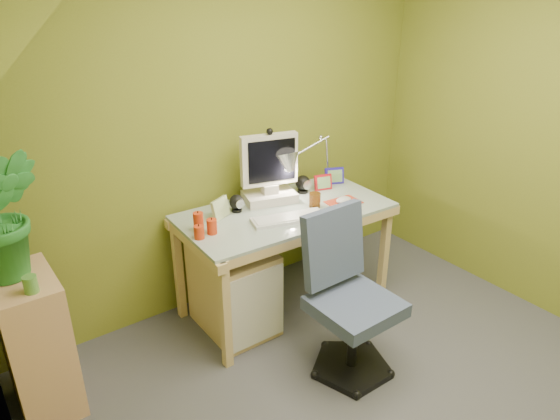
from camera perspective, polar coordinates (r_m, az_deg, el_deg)
wall_back at (r=3.40m, az=-6.01°, el=8.80°), size 3.20×0.01×2.40m
wall_left at (r=1.55m, az=-28.29°, el=-15.42°), size 0.01×3.20×2.40m
slope_ceiling at (r=1.42m, az=-9.25°, el=13.27°), size 1.10×3.20×1.10m
desk at (r=3.50m, az=0.57°, el=-5.41°), size 1.40×0.74×0.73m
monitor at (r=3.38m, az=-1.21°, el=4.99°), size 0.41×0.30×0.51m
speaker_left at (r=3.30m, az=-4.84°, el=0.74°), size 0.09×0.09×0.11m
speaker_right at (r=3.58m, az=2.55°, el=2.90°), size 0.11×0.11×0.13m
keyboard at (r=3.19m, az=0.93°, el=-0.95°), size 0.48×0.26×0.02m
mousepad at (r=3.46m, az=7.04°, el=0.86°), size 0.23×0.17×0.01m
mouse at (r=3.45m, az=7.06°, el=1.12°), size 0.13×0.09×0.04m
amber_tumbler at (r=3.36m, az=3.88°, el=1.10°), size 0.08×0.08×0.10m
candle_cluster at (r=3.03m, az=-8.67°, el=-1.61°), size 0.19×0.18×0.12m
photo_frame_red at (r=3.64m, az=4.79°, el=3.09°), size 0.13×0.05×0.11m
photo_frame_blue at (r=3.76m, az=6.03°, el=3.80°), size 0.13×0.07×0.12m
photo_frame_green at (r=3.22m, az=-6.63°, el=0.19°), size 0.14×0.08×0.13m
desk_lamp at (r=3.63m, az=4.66°, el=6.78°), size 0.55×0.32×0.56m
side_ledge at (r=3.01m, az=-25.35°, el=-13.28°), size 0.29×0.45×0.78m
potted_plant at (r=2.71m, az=-28.28°, el=-0.53°), size 0.39×0.33×0.64m
green_cup at (r=2.65m, az=-25.91°, el=-7.42°), size 0.08×0.08×0.08m
task_chair at (r=2.93m, az=8.36°, el=-10.38°), size 0.51×0.51×0.91m
radiator at (r=4.17m, az=6.14°, el=-3.15°), size 0.40×0.21×0.38m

